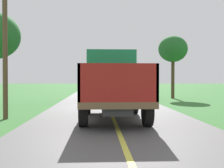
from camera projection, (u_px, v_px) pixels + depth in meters
The scene contains 4 objects.
banana_truck_near at pixel (112, 83), 11.64m from camera, with size 2.38×5.82×2.80m.
banana_truck_far at pixel (105, 81), 21.10m from camera, with size 2.38×5.81×2.80m.
utility_pole_roadside at pixel (5, 24), 11.42m from camera, with size 2.38×0.20×7.07m.
roadside_tree_mid_right at pixel (173, 50), 23.80m from camera, with size 2.45×2.45×5.28m.
Camera 1 is at (-0.61, 0.16, 1.64)m, focal length 45.19 mm.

